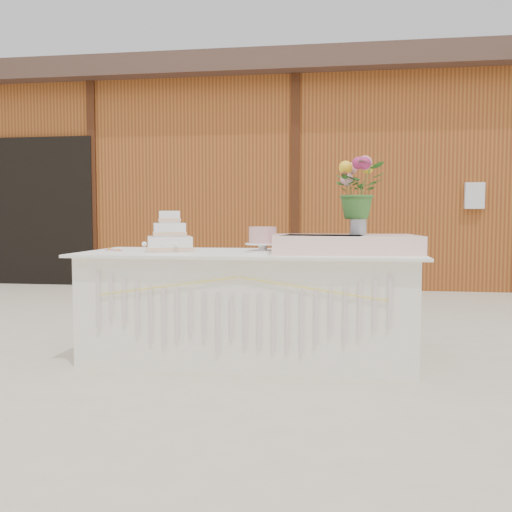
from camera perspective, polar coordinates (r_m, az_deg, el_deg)
The scene contains 9 objects.
ground at distance 4.20m, azimuth -0.62°, elevation -10.12°, with size 80.00×80.00×0.00m, color beige.
barn at distance 10.06m, azimuth 4.81°, elevation 7.69°, with size 12.60×4.60×3.30m.
cake_table at distance 4.12m, azimuth -0.63°, elevation -4.91°, with size 2.40×1.00×0.77m.
wedding_cake at distance 4.22m, azimuth -8.64°, elevation 1.84°, with size 0.42×0.42×0.29m.
pink_cake_stand at distance 4.07m, azimuth 0.68°, elevation 1.82°, with size 0.25×0.25×0.18m.
satin_runner at distance 4.00m, azimuth 8.83°, elevation 1.19°, with size 1.00×0.58×0.13m, color #FFD5CD.
flower_vase at distance 4.06m, azimuth 10.19°, elevation 3.23°, with size 0.12×0.12×0.16m, color silver.
bouquet at distance 4.07m, azimuth 10.24°, elevation 7.13°, with size 0.35×0.31×0.39m, color #376D2B.
loose_flowers at distance 4.42m, azimuth -13.79°, elevation 0.69°, with size 0.14×0.34×0.02m, color #D38190, non-canonical shape.
Camera 1 is at (0.65, -4.02, 1.03)m, focal length 40.00 mm.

